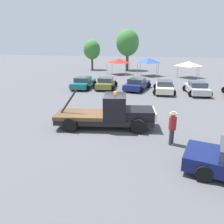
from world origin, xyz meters
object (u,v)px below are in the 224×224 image
object	(u,v)px
canopy_tent_blue	(148,60)
parked_car_silver	(197,88)
tow_truck	(110,114)
parked_car_teal	(83,83)
canopy_tent_white	(188,64)
person_near_truck	(172,125)
parked_car_cream	(164,87)
parked_car_olive	(106,83)
tree_left	(92,50)
canopy_tent_red	(119,61)
tree_center	(128,43)
parked_car_navy	(137,84)

from	to	relation	value
canopy_tent_blue	parked_car_silver	bearing A→B (deg)	-62.19
parked_car_silver	tow_truck	bearing A→B (deg)	142.92
parked_car_teal	canopy_tent_white	distance (m)	17.62
person_near_truck	parked_car_cream	world-z (taller)	person_near_truck
parked_car_teal	parked_car_olive	xyz separation A→B (m)	(2.69, 0.47, -0.00)
person_near_truck	parked_car_olive	xyz separation A→B (m)	(-7.85, 13.50, -0.42)
tree_left	canopy_tent_red	bearing A→B (deg)	-37.51
person_near_truck	parked_car_olive	world-z (taller)	person_near_truck
person_near_truck	parked_car_olive	bearing A→B (deg)	146.18
parked_car_cream	parked_car_olive	bearing A→B (deg)	81.95
parked_car_cream	tree_center	xyz separation A→B (m)	(-8.37, 19.81, 4.66)
canopy_tent_red	canopy_tent_blue	bearing A→B (deg)	-5.69
parked_car_navy	canopy_tent_white	bearing A→B (deg)	-19.41
parked_car_olive	parked_car_cream	world-z (taller)	same
tree_left	canopy_tent_white	bearing A→B (deg)	-18.60
parked_car_teal	canopy_tent_red	distance (m)	13.46
parked_car_teal	canopy_tent_white	size ratio (longest dim) A/B	1.55
tree_left	tree_center	xyz separation A→B (m)	(7.03, 1.25, 1.31)
canopy_tent_white	tree_left	size ratio (longest dim) A/B	0.53
canopy_tent_red	canopy_tent_white	world-z (taller)	canopy_tent_red
canopy_tent_blue	tree_center	size ratio (longest dim) A/B	0.40
person_near_truck	parked_car_cream	xyz separation A→B (m)	(-1.09, 13.08, -0.42)
parked_car_silver	canopy_tent_white	xyz separation A→B (m)	(-0.44, 12.31, 1.50)
tree_center	canopy_tent_blue	bearing A→B (deg)	-54.38
tree_left	tree_center	bearing A→B (deg)	10.12
tow_truck	parked_car_cream	bearing A→B (deg)	64.39
parked_car_cream	tree_left	distance (m)	24.35
parked_car_navy	canopy_tent_blue	bearing A→B (deg)	8.91
parked_car_silver	canopy_tent_blue	world-z (taller)	canopy_tent_blue
tow_truck	parked_car_silver	bearing A→B (deg)	50.04
tow_truck	canopy_tent_white	bearing A→B (deg)	64.30
parked_car_cream	parked_car_silver	distance (m)	3.37
parked_car_silver	tree_center	size ratio (longest dim) A/B	0.56
parked_car_silver	canopy_tent_red	distance (m)	17.82
parked_car_cream	tow_truck	bearing A→B (deg)	162.30
parked_car_olive	person_near_truck	bearing A→B (deg)	-157.86
parked_car_teal	canopy_tent_red	xyz separation A→B (m)	(0.95, 13.32, 1.69)
canopy_tent_white	canopy_tent_red	bearing A→B (deg)	175.63
parked_car_silver	canopy_tent_red	size ratio (longest dim) A/B	1.35
parked_car_navy	parked_car_silver	world-z (taller)	same
parked_car_teal	canopy_tent_white	xyz separation A→B (m)	(12.38, 12.45, 1.49)
parked_car_olive	parked_car_cream	bearing A→B (deg)	-101.51
canopy_tent_red	canopy_tent_blue	size ratio (longest dim) A/B	1.06
person_near_truck	parked_car_navy	size ratio (longest dim) A/B	0.37
canopy_tent_white	tree_left	world-z (taller)	tree_left
parked_car_cream	parked_car_navy	bearing A→B (deg)	72.57
canopy_tent_blue	canopy_tent_white	bearing A→B (deg)	-3.26
canopy_tent_red	canopy_tent_white	size ratio (longest dim) A/B	1.05
canopy_tent_white	parked_car_cream	bearing A→B (deg)	-103.32
parked_car_teal	canopy_tent_blue	xyz separation A→B (m)	(6.14, 12.80, 1.88)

